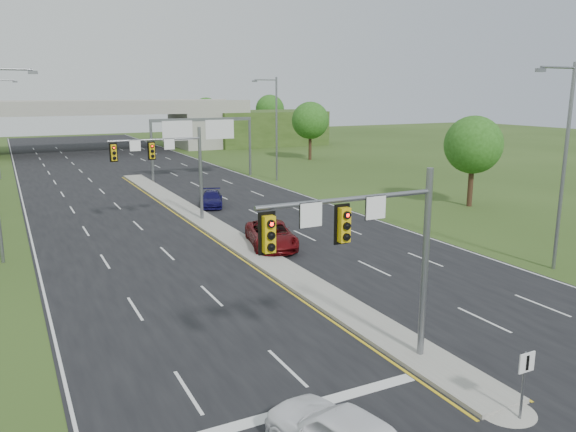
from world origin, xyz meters
The scene contains 18 objects.
ground centered at (0.00, 0.00, 0.00)m, with size 240.00×240.00×0.00m, color #2F4619.
road centered at (0.00, 35.00, 0.01)m, with size 24.00×160.00×0.02m, color black.
median centered at (0.00, 23.00, 0.10)m, with size 2.00×54.00×0.16m, color gray.
median_nose centered at (0.00, -4.00, 0.10)m, with size 2.00×2.00×0.16m, color gray.
lane_markings centered at (-0.60, 28.91, 0.02)m, with size 23.72×160.00×0.01m.
signal_mast_near centered at (-2.26, -0.07, 4.73)m, with size 6.62×0.60×7.00m.
signal_mast_far centered at (-2.26, 24.93, 4.73)m, with size 6.62×0.60×7.00m.
keep_right_sign centered at (0.00, -4.53, 1.52)m, with size 0.60×0.13×2.20m.
sign_gantry centered at (6.68, 44.92, 5.24)m, with size 11.58×0.44×6.67m.
overpass centered at (0.00, 80.00, 3.55)m, with size 80.00×14.00×8.10m.
lightpole_r_near centered at (13.30, 5.00, 6.10)m, with size 2.85×0.25×11.00m.
lightpole_r_far centered at (13.30, 40.00, 6.10)m, with size 2.85×0.25×11.00m.
tree_r_near centered at (22.00, 20.00, 5.18)m, with size 4.80×4.80×7.60m.
tree_r_mid centered at (26.00, 55.00, 5.51)m, with size 5.20×5.20×8.12m.
tree_back_c centered at (24.00, 94.00, 5.51)m, with size 5.60×5.60×8.32m.
tree_back_d centered at (38.00, 94.00, 5.84)m, with size 6.00×6.00×8.85m.
car_far_a centered at (1.50, 15.95, 0.80)m, with size 2.60×5.65×1.57m, color #56080B.
car_far_b centered at (2.42, 29.73, 0.66)m, with size 1.78×4.38×1.27m, color #0D0A41.
Camera 1 is at (-12.87, -14.68, 9.54)m, focal length 35.00 mm.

